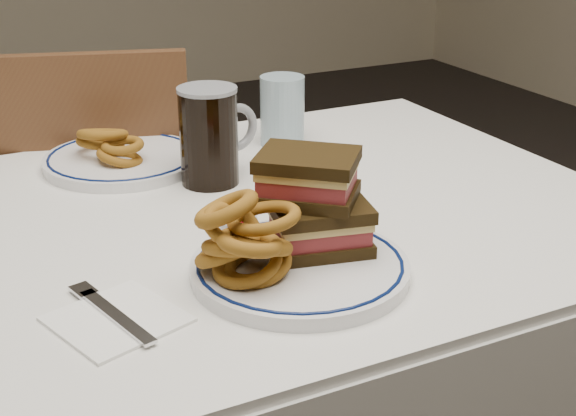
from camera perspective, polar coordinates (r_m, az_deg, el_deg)
name	(u,v)px	position (r m, az deg, el deg)	size (l,w,h in m)	color
dining_table	(212,281)	(1.23, -5.43, -5.19)	(1.27, 0.87, 0.75)	silver
chair_far	(91,241)	(1.74, -13.84, -2.28)	(0.53, 0.53, 0.92)	#412215
main_plate	(300,268)	(1.01, 0.85, -4.25)	(0.28, 0.28, 0.02)	white
reuben_sandwich	(314,202)	(1.02, 1.84, 0.46)	(0.16, 0.15, 0.13)	black
onion_rings_main	(245,242)	(0.96, -3.08, -2.43)	(0.13, 0.13, 0.13)	brown
ketchup_ramekin	(238,228)	(1.07, -3.56, -1.40)	(0.05, 0.05, 0.03)	silver
beer_mug	(211,135)	(1.30, -5.53, 5.21)	(0.14, 0.10, 0.16)	black
water_glass	(282,111)	(1.48, -0.41, 6.91)	(0.08, 0.08, 0.13)	#96B2C2
far_plate	(123,159)	(1.42, -11.68, 3.40)	(0.27, 0.27, 0.02)	white
onion_rings_far	(110,144)	(1.40, -12.54, 4.44)	(0.10, 0.14, 0.07)	brown
napkin_fork	(115,318)	(0.94, -12.18, -7.63)	(0.16, 0.18, 0.01)	white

